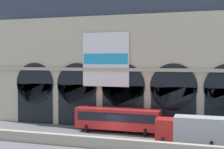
# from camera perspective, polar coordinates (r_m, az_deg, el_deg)

# --- Properties ---
(ground_plane) EXTENTS (200.00, 200.00, 0.00)m
(ground_plane) POSITION_cam_1_polar(r_m,az_deg,el_deg) (39.37, -0.03, -11.11)
(ground_plane) COLOR slate
(quay_parapet_wall) EXTENTS (90.00, 0.70, 1.16)m
(quay_parapet_wall) POSITION_cam_1_polar(r_m,az_deg,el_deg) (34.70, -2.54, -12.01)
(quay_parapet_wall) COLOR #B2A891
(quay_parapet_wall) RESTS_ON ground
(station_building) EXTENTS (41.78, 4.55, 18.70)m
(station_building) POSITION_cam_1_polar(r_m,az_deg,el_deg) (45.01, 2.73, 2.25)
(station_building) COLOR beige
(station_building) RESTS_ON ground
(bus_center) EXTENTS (11.00, 3.25, 3.10)m
(bus_center) POSITION_cam_1_polar(r_m,az_deg,el_deg) (41.53, 1.06, -7.87)
(bus_center) COLOR red
(bus_center) RESTS_ON ground
(box_truck_mideast) EXTENTS (7.50, 2.91, 3.12)m
(box_truck_mideast) POSITION_cam_1_polar(r_m,az_deg,el_deg) (36.82, 13.95, -9.44)
(box_truck_mideast) COLOR red
(box_truck_mideast) RESTS_ON ground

